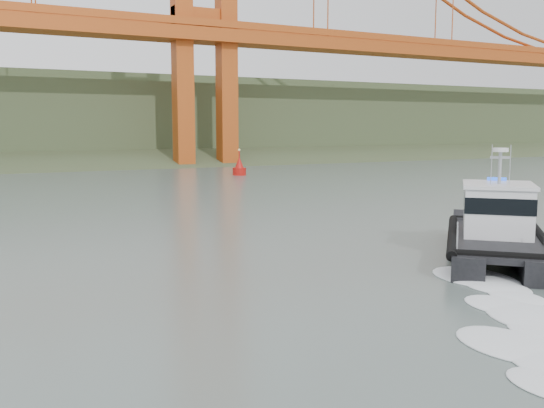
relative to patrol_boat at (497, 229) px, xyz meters
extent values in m
plane|color=#475550|center=(-8.66, 1.57, -1.47)|extent=(400.00, 400.00, 0.00)
cube|color=#354829|center=(-8.66, 93.57, -1.47)|extent=(500.00, 44.72, 16.25)
cube|color=#354829|center=(-8.66, 121.57, 4.53)|extent=(500.00, 70.00, 18.00)
cube|color=#354829|center=(-8.66, 146.57, 9.53)|extent=(500.00, 60.00, 16.00)
cube|color=#AE4615|center=(-8.66, 76.57, 20.53)|extent=(260.00, 6.00, 2.20)
cube|color=black|center=(-1.19, 0.90, -1.01)|extent=(9.45, 9.68, 1.32)
cube|color=black|center=(0.94, -1.16, -1.01)|extent=(9.45, 9.68, 1.32)
cube|color=black|center=(-0.51, -0.52, -0.48)|extent=(10.43, 10.56, 0.27)
cube|color=white|center=(0.26, 0.27, 0.92)|extent=(5.12, 5.14, 2.53)
cube|color=black|center=(0.26, 0.27, 1.37)|extent=(5.22, 5.23, 0.82)
cube|color=white|center=(0.26, 0.27, 2.27)|extent=(5.43, 5.45, 0.18)
cylinder|color=#999DA1|center=(0.03, 0.03, 3.17)|extent=(0.18, 0.18, 1.98)
cylinder|color=white|center=(0.03, 0.03, 4.10)|extent=(0.77, 0.77, 0.20)
cylinder|color=#B0110C|center=(10.13, 55.35, -1.05)|extent=(1.88, 1.88, 1.25)
cone|color=#B0110C|center=(10.13, 55.35, 0.20)|extent=(1.46, 1.46, 1.88)
cylinder|color=#B0110C|center=(10.13, 55.35, 1.45)|extent=(0.17, 0.17, 1.04)
sphere|color=#E5D87F|center=(10.13, 55.35, 2.08)|extent=(0.31, 0.31, 0.31)
camera|label=1|loc=(-24.57, -22.23, 5.27)|focal=40.00mm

